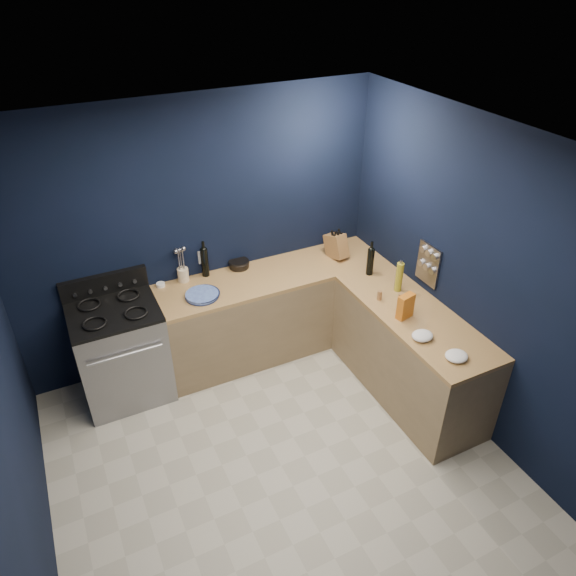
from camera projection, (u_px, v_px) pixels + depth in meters
floor at (281, 466)px, 4.36m from camera, size 3.50×3.50×0.02m
ceiling at (278, 157)px, 2.92m from camera, size 3.50×3.50×0.02m
wall_back at (200, 236)px, 4.96m from camera, size 3.50×0.02×2.60m
wall_right at (476, 282)px, 4.29m from camera, size 0.02×3.50×2.60m
wall_front at (451, 570)px, 2.32m from camera, size 3.50×0.02×2.60m
cab_back at (274, 313)px, 5.42m from camera, size 2.30×0.63×0.86m
top_back at (273, 275)px, 5.17m from camera, size 2.30×0.63×0.04m
cab_right at (409, 355)px, 4.86m from camera, size 0.63×1.67×0.86m
top_right at (415, 315)px, 4.61m from camera, size 0.63×1.67×0.04m
gas_range at (122, 354)px, 4.83m from camera, size 0.76×0.66×0.92m
oven_door at (130, 376)px, 4.60m from camera, size 0.59×0.02×0.42m
cooktop at (113, 311)px, 4.57m from camera, size 0.76×0.66×0.03m
backguard at (104, 284)px, 4.74m from camera, size 0.76×0.06×0.20m
spice_panel at (428, 264)px, 4.76m from camera, size 0.02×0.28×0.38m
wall_outlet at (203, 257)px, 5.07m from camera, size 0.09×0.02×0.13m
plate_stack at (202, 295)px, 4.81m from camera, size 0.33×0.33×0.04m
ramekin at (161, 285)px, 4.96m from camera, size 0.10×0.10×0.03m
utensil_crock at (183, 275)px, 5.01m from camera, size 0.11×0.11×0.13m
wine_bottle_back at (205, 262)px, 5.05m from camera, size 0.08×0.08×0.29m
lemon_basket at (239, 264)px, 5.24m from camera, size 0.22×0.22×0.07m
knife_block at (336, 246)px, 5.37m from camera, size 0.18×0.30×0.30m
wine_bottle_right at (370, 262)px, 5.08m from camera, size 0.08×0.08×0.27m
oil_bottle at (399, 277)px, 4.83m from camera, size 0.08×0.08×0.29m
spice_jar_near at (380, 295)px, 4.76m from camera, size 0.04×0.04×0.09m
spice_jar_far at (401, 298)px, 4.72m from camera, size 0.05×0.05×0.09m
crouton_bag at (405, 306)px, 4.50m from camera, size 0.16×0.10×0.22m
towel_front at (422, 336)px, 4.29m from camera, size 0.22×0.21×0.06m
towel_end at (457, 356)px, 4.09m from camera, size 0.19×0.18×0.05m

